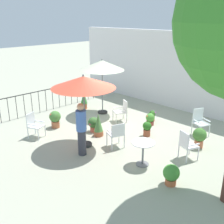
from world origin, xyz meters
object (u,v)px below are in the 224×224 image
at_px(potted_plant_8, 93,123).
at_px(standing_person, 81,129).
at_px(potted_plant_2, 84,100).
at_px(potted_plant_7, 152,115).
at_px(potted_plant_4, 199,136).
at_px(patio_chair_0, 117,133).
at_px(potted_plant_6, 55,118).
at_px(patio_chair_2, 187,144).
at_px(potted_plant_5, 150,119).
at_px(patio_chair_4, 200,120).
at_px(patio_umbrella_0, 83,83).
at_px(patio_umbrella_1, 102,66).
at_px(potted_plant_1, 98,125).
at_px(patio_chair_3, 34,124).
at_px(potted_plant_0, 147,128).
at_px(potted_plant_3, 171,174).
at_px(patio_chair_1, 122,110).
at_px(cafe_table_0, 143,149).

xyz_separation_m(potted_plant_8, standing_person, (1.11, -1.46, 0.56)).
distance_m(potted_plant_2, potted_plant_7, 3.40).
xyz_separation_m(potted_plant_4, potted_plant_7, (-2.56, 0.82, -0.14)).
xyz_separation_m(patio_chair_0, potted_plant_6, (-2.92, -0.45, -0.15)).
bearing_deg(patio_chair_0, potted_plant_6, -171.19).
xyz_separation_m(potted_plant_4, potted_plant_8, (-3.47, -1.63, -0.07)).
xyz_separation_m(patio_chair_2, potted_plant_5, (-2.48, 1.44, -0.27)).
relative_size(patio_chair_0, patio_chair_4, 0.90).
xyz_separation_m(patio_umbrella_0, patio_umbrella_1, (-1.99, 2.65, -0.04)).
distance_m(potted_plant_1, potted_plant_8, 0.44).
bearing_deg(patio_chair_4, potted_plant_5, -164.14).
distance_m(patio_chair_3, potted_plant_0, 4.09).
relative_size(potted_plant_3, potted_plant_5, 1.16).
bearing_deg(patio_chair_1, potted_plant_6, -120.80).
xyz_separation_m(patio_chair_1, potted_plant_3, (4.00, -2.40, -0.19)).
height_order(patio_umbrella_1, potted_plant_5, patio_umbrella_1).
relative_size(potted_plant_1, standing_person, 0.50).
height_order(patio_umbrella_0, potted_plant_0, patio_umbrella_0).
bearing_deg(patio_chair_0, cafe_table_0, -10.87).
relative_size(patio_chair_2, potted_plant_6, 1.36).
bearing_deg(potted_plant_2, patio_chair_3, -70.02).
relative_size(potted_plant_0, potted_plant_5, 1.11).
relative_size(patio_chair_3, potted_plant_0, 1.63).
bearing_deg(potted_plant_7, potted_plant_1, -101.18).
height_order(potted_plant_4, potted_plant_6, potted_plant_4).
bearing_deg(standing_person, potted_plant_2, 139.81).
bearing_deg(patio_umbrella_1, potted_plant_2, -168.66).
height_order(patio_chair_3, potted_plant_4, patio_chair_3).
height_order(potted_plant_0, potted_plant_4, potted_plant_4).
relative_size(patio_umbrella_1, patio_chair_4, 2.49).
distance_m(patio_umbrella_0, potted_plant_2, 4.27).
bearing_deg(cafe_table_0, potted_plant_7, 122.64).
xyz_separation_m(patio_umbrella_1, potted_plant_8, (1.28, -1.67, -1.83)).
height_order(cafe_table_0, patio_chair_2, patio_chair_2).
height_order(potted_plant_1, potted_plant_5, potted_plant_1).
bearing_deg(patio_chair_2, potted_plant_4, 96.96).
height_order(patio_chair_1, potted_plant_4, patio_chair_1).
height_order(potted_plant_4, potted_plant_5, potted_plant_4).
height_order(patio_chair_3, potted_plant_6, patio_chair_3).
relative_size(patio_umbrella_1, patio_chair_0, 2.77).
bearing_deg(potted_plant_6, patio_chair_1, 59.20).
bearing_deg(patio_chair_4, potted_plant_3, -72.77).
bearing_deg(patio_chair_2, cafe_table_0, -121.33).
height_order(patio_chair_1, patio_chair_3, patio_chair_3).
height_order(potted_plant_6, standing_person, standing_person).
xyz_separation_m(cafe_table_0, patio_chair_0, (-1.32, 0.25, 0.02)).
bearing_deg(standing_person, cafe_table_0, 25.97).
xyz_separation_m(potted_plant_1, potted_plant_5, (0.71, 2.16, -0.15)).
relative_size(cafe_table_0, potted_plant_2, 0.93).
height_order(potted_plant_3, potted_plant_6, potted_plant_6).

